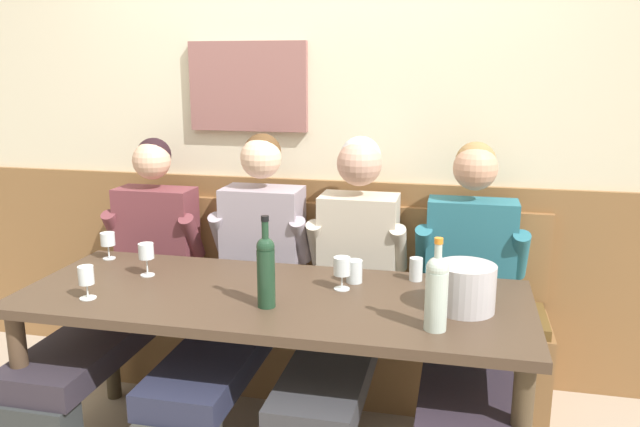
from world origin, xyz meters
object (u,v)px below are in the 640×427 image
at_px(person_center_left_seat, 469,310).
at_px(wine_glass_by_bottle, 108,241).
at_px(person_right_seat, 243,285).
at_px(wine_glass_near_bucket, 146,252).
at_px(wine_bottle_clear_water, 437,291).
at_px(wine_glass_mid_right, 342,268).
at_px(person_center_right_seat, 347,290).
at_px(water_tumbler_left, 354,271).
at_px(ice_bucket, 465,288).
at_px(wall_bench, 313,333).
at_px(person_left_seat, 125,285).
at_px(wine_glass_center_front, 86,277).
at_px(dining_table, 273,314).
at_px(wine_bottle_amber_mid, 266,269).
at_px(water_tumbler_right, 416,269).

distance_m(person_center_left_seat, wine_glass_by_bottle, 1.69).
distance_m(person_right_seat, wine_glass_near_bucket, 0.48).
distance_m(wine_bottle_clear_water, wine_glass_mid_right, 0.51).
relative_size(person_center_left_seat, wine_glass_mid_right, 9.57).
bearing_deg(person_center_right_seat, person_center_left_seat, -4.46).
xyz_separation_m(person_right_seat, wine_glass_mid_right, (0.52, -0.24, 0.20)).
relative_size(person_right_seat, water_tumbler_left, 13.62).
bearing_deg(ice_bucket, wall_bench, 137.22).
relative_size(wine_glass_mid_right, water_tumbler_left, 1.41).
distance_m(person_center_left_seat, wine_glass_near_bucket, 1.41).
xyz_separation_m(ice_bucket, wine_bottle_clear_water, (-0.10, -0.21, 0.05)).
bearing_deg(wine_glass_near_bucket, ice_bucket, -4.34).
bearing_deg(person_right_seat, person_left_seat, -176.31).
distance_m(ice_bucket, wine_glass_center_front, 1.46).
bearing_deg(person_right_seat, person_center_left_seat, -1.97).
height_order(dining_table, person_left_seat, person_left_seat).
relative_size(wine_bottle_amber_mid, water_tumbler_left, 3.66).
height_order(person_left_seat, wine_glass_by_bottle, person_left_seat).
distance_m(person_right_seat, water_tumbler_right, 0.82).
relative_size(wine_glass_mid_right, wine_glass_near_bucket, 0.95).
bearing_deg(water_tumbler_left, wine_bottle_amber_mid, -128.72).
bearing_deg(ice_bucket, person_right_seat, 160.16).
distance_m(wine_bottle_clear_water, wine_glass_near_bucket, 1.29).
bearing_deg(wine_bottle_amber_mid, dining_table, 97.66).
distance_m(person_left_seat, wine_glass_near_bucket, 0.41).
bearing_deg(water_tumbler_left, wall_bench, 121.70).
relative_size(wall_bench, person_center_right_seat, 1.78).
distance_m(person_center_left_seat, wine_glass_center_front, 1.58).
distance_m(water_tumbler_left, water_tumbler_right, 0.26).
distance_m(wall_bench, water_tumbler_right, 0.85).
relative_size(ice_bucket, wine_glass_by_bottle, 1.76).
distance_m(wall_bench, wine_glass_center_front, 1.27).
distance_m(person_left_seat, person_center_left_seat, 1.62).
distance_m(wall_bench, dining_table, 0.79).
xyz_separation_m(wall_bench, wine_bottle_clear_water, (0.65, -0.90, 0.61)).
bearing_deg(wine_glass_center_front, wine_bottle_amber_mid, 5.75).
distance_m(person_left_seat, ice_bucket, 1.64).
bearing_deg(wine_bottle_clear_water, person_center_left_seat, 76.75).
xyz_separation_m(person_center_right_seat, ice_bucket, (0.51, -0.37, 0.18)).
relative_size(person_left_seat, wine_bottle_amber_mid, 3.61).
relative_size(person_left_seat, person_center_left_seat, 0.98).
relative_size(wine_bottle_clear_water, wine_glass_center_front, 2.49).
distance_m(wall_bench, wine_glass_mid_right, 0.85).
xyz_separation_m(person_center_left_seat, ice_bucket, (-0.03, -0.33, 0.22)).
bearing_deg(dining_table, wall_bench, 90.00).
distance_m(person_center_right_seat, person_center_left_seat, 0.54).
relative_size(wine_bottle_clear_water, wine_glass_near_bucket, 2.29).
bearing_deg(person_left_seat, person_center_right_seat, 2.35).
bearing_deg(water_tumbler_right, wine_glass_by_bottle, -179.53).
bearing_deg(water_tumbler_left, ice_bucket, -25.24).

